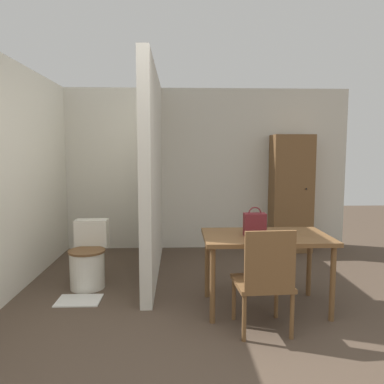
% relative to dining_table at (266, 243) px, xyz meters
% --- Properties ---
extents(ground_plane, '(16.00, 16.00, 0.00)m').
position_rel_dining_table_xyz_m(ground_plane, '(-0.63, -1.16, -0.65)').
color(ground_plane, '#4C3D30').
extents(wall_back, '(4.90, 0.12, 2.50)m').
position_rel_dining_table_xyz_m(wall_back, '(-0.63, 2.41, 0.60)').
color(wall_back, beige).
rests_on(wall_back, ground_plane).
extents(wall_left, '(0.12, 4.51, 2.50)m').
position_rel_dining_table_xyz_m(wall_left, '(-2.64, 0.59, 0.60)').
color(wall_left, beige).
rests_on(wall_left, ground_plane).
extents(partition_wall, '(0.12, 2.37, 2.50)m').
position_rel_dining_table_xyz_m(partition_wall, '(-1.16, 1.16, 0.60)').
color(partition_wall, beige).
rests_on(partition_wall, ground_plane).
extents(dining_table, '(1.20, 0.73, 0.73)m').
position_rel_dining_table_xyz_m(dining_table, '(0.00, 0.00, 0.00)').
color(dining_table, brown).
rests_on(dining_table, ground_plane).
extents(wooden_chair, '(0.48, 0.48, 0.91)m').
position_rel_dining_table_xyz_m(wooden_chair, '(-0.13, -0.51, -0.17)').
color(wooden_chair, brown).
rests_on(wooden_chair, ground_plane).
extents(toilet, '(0.41, 0.56, 0.73)m').
position_rel_dining_table_xyz_m(toilet, '(-1.87, 0.68, -0.34)').
color(toilet, silver).
rests_on(toilet, ground_plane).
extents(handbag, '(0.21, 0.12, 0.28)m').
position_rel_dining_table_xyz_m(handbag, '(-0.12, -0.03, 0.19)').
color(handbag, maroon).
rests_on(handbag, dining_table).
extents(wooden_cabinet, '(0.61, 0.42, 1.78)m').
position_rel_dining_table_xyz_m(wooden_cabinet, '(0.88, 2.13, 0.24)').
color(wooden_cabinet, brown).
rests_on(wooden_cabinet, ground_plane).
extents(bath_mat, '(0.44, 0.32, 0.01)m').
position_rel_dining_table_xyz_m(bath_mat, '(-1.87, 0.23, -0.64)').
color(bath_mat, silver).
rests_on(bath_mat, ground_plane).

